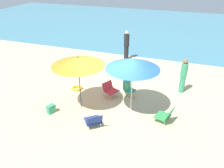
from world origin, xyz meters
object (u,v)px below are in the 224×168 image
Objects in this scene: beach_chair_b at (110,89)px; beach_bag at (51,109)px; umbrella_blue at (133,64)px; beach_chair_c at (166,115)px; swim_ring at (77,88)px; beach_chair_a at (94,120)px; umbrella_orange at (78,62)px; person_b at (183,76)px; person_a at (128,86)px; person_c at (126,45)px.

beach_chair_b is 2.52m from beach_bag.
umbrella_blue reaches higher than beach_chair_c.
beach_bag is at bearing -92.28° from swim_ring.
umbrella_blue reaches higher than beach_chair_a.
beach_chair_b is (0.78, 1.14, -1.56)m from umbrella_orange.
beach_chair_a is at bearing -8.23° from beach_bag.
person_b is (2.62, 3.52, 0.51)m from beach_chair_a.
swim_ring is (-2.27, -0.21, -0.41)m from person_a.
person_c reaches higher than beach_chair_c.
umbrella_blue is 3.15× the size of beach_chair_c.
person_b reaches higher than beach_chair_c.
beach_chair_b is 1.60m from swim_ring.
beach_bag is at bearing 42.19° from beach_chair_a.
person_b is (1.70, 2.10, -1.13)m from umbrella_blue.
person_a is 2.40m from person_b.
person_a is 4.19m from person_c.
umbrella_blue is at bearing 11.81° from umbrella_orange.
person_c is at bearing 79.69° from beach_bag.
person_c is 6.30m from beach_bag.
umbrella_orange is 2.95× the size of beach_chair_b.
beach_chair_c is 0.41× the size of person_c.
beach_chair_a is at bearing -51.56° from swim_ring.
umbrella_orange is 5.52m from person_c.
umbrella_orange is 4.44× the size of swim_ring.
beach_chair_b reaches higher than beach_chair_a.
beach_chair_c is (2.46, -1.06, -0.04)m from beach_chair_b.
beach_chair_a reaches higher than swim_ring.
beach_chair_c is 2.22m from person_a.
umbrella_blue is 2.38× the size of person_a.
beach_chair_b is at bearing -34.32° from beach_chair_a.
person_a reaches higher than beach_chair_a.
beach_chair_c is 1.45× the size of swim_ring.
umbrella_orange reaches higher than beach_chair_c.
umbrella_orange is at bearing -114.33° from person_a.
beach_chair_b is at bearing -24.61° from person_c.
person_a is (0.50, 2.44, 0.18)m from beach_chair_a.
person_b is at bearing 34.78° from umbrella_orange.
person_b is (2.12, 1.07, 0.33)m from person_a.
umbrella_orange is 1.36× the size of person_b.
person_a is at bearing -14.57° from person_c.
person_b reaches higher than beach_chair_a.
person_b is at bearing 48.43° from person_a.
person_c is (-2.99, 5.33, 0.56)m from beach_chair_c.
person_c reaches higher than beach_chair_b.
beach_chair_c is (3.23, 0.08, -1.60)m from umbrella_orange.
umbrella_blue is at bearing -72.69° from beach_chair_a.
beach_chair_a reaches higher than beach_bag.
beach_chair_a is 1.11× the size of beach_chair_b.
beach_chair_c is 0.44× the size of person_b.
swim_ring is (-4.03, 1.13, -0.24)m from beach_chair_c.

